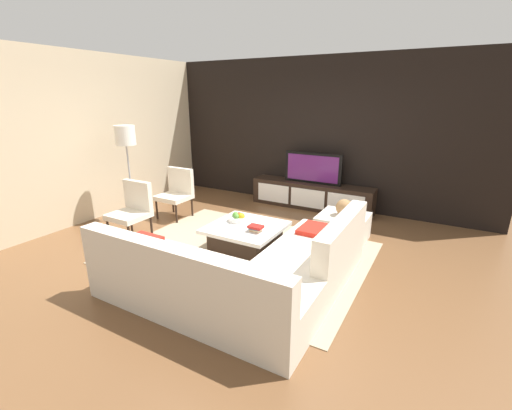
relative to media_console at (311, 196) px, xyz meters
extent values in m
plane|color=brown|center=(0.00, -2.40, -0.25)|extent=(14.00, 14.00, 0.00)
cube|color=black|center=(0.00, 0.30, 1.15)|extent=(6.40, 0.12, 2.80)
cube|color=beige|center=(-3.20, -2.20, 1.15)|extent=(0.12, 5.20, 2.80)
cube|color=tan|center=(-0.10, -2.40, -0.24)|extent=(3.31, 2.58, 0.01)
cube|color=black|center=(0.00, 0.00, 0.00)|extent=(2.36, 0.42, 0.50)
cube|color=white|center=(-0.72, -0.21, 0.00)|extent=(0.67, 0.01, 0.35)
cube|color=white|center=(0.00, -0.21, 0.00)|extent=(0.67, 0.01, 0.35)
cube|color=white|center=(0.72, -0.21, 0.00)|extent=(0.67, 0.01, 0.35)
cube|color=black|center=(0.00, 0.00, 0.54)|extent=(1.11, 0.05, 0.58)
cube|color=#591E66|center=(0.00, -0.03, 0.54)|extent=(1.00, 0.01, 0.49)
cube|color=beige|center=(0.20, -3.70, -0.04)|extent=(2.38, 0.85, 0.43)
cube|color=beige|center=(0.20, -4.03, 0.37)|extent=(2.38, 0.18, 0.38)
cube|color=beige|center=(0.97, -2.52, -0.04)|extent=(0.85, 1.51, 0.43)
cube|color=beige|center=(1.30, -2.52, 0.37)|extent=(0.18, 1.51, 0.38)
cube|color=red|center=(-0.51, -3.70, 0.29)|extent=(0.36, 0.20, 0.22)
cube|color=red|center=(0.97, -2.14, 0.21)|extent=(0.60, 0.44, 0.06)
cube|color=black|center=(-0.10, -2.30, -0.08)|extent=(0.78, 0.77, 0.33)
cube|color=white|center=(-0.10, -2.30, 0.10)|extent=(0.98, 0.96, 0.05)
cylinder|color=black|center=(-2.07, -3.02, -0.06)|extent=(0.04, 0.04, 0.38)
cylinder|color=black|center=(-1.62, -3.02, -0.06)|extent=(0.04, 0.04, 0.38)
cylinder|color=black|center=(-2.07, -2.59, -0.06)|extent=(0.04, 0.04, 0.38)
cylinder|color=black|center=(-1.62, -2.59, -0.06)|extent=(0.04, 0.04, 0.38)
cube|color=beige|center=(-1.85, -2.81, 0.13)|extent=(0.53, 0.51, 0.08)
cube|color=beige|center=(-1.85, -2.59, 0.40)|extent=(0.53, 0.08, 0.45)
cylinder|color=#A5A5AA|center=(-2.49, -2.17, -0.24)|extent=(0.28, 0.28, 0.02)
cylinder|color=#A5A5AA|center=(-2.49, -2.17, 0.42)|extent=(0.03, 0.03, 1.29)
cylinder|color=white|center=(-2.49, -2.17, 1.22)|extent=(0.33, 0.33, 0.32)
cube|color=beige|center=(0.97, -1.26, -0.05)|extent=(0.70, 0.70, 0.40)
cylinder|color=silver|center=(-0.28, -2.20, 0.17)|extent=(0.28, 0.28, 0.07)
sphere|color=gold|center=(-0.23, -2.20, 0.22)|extent=(0.10, 0.10, 0.10)
sphere|color=#B23326|center=(-0.29, -2.16, 0.22)|extent=(0.08, 0.08, 0.08)
sphere|color=#4C8C33|center=(-0.33, -2.20, 0.22)|extent=(0.10, 0.10, 0.10)
sphere|color=#4C8C33|center=(-0.28, -2.25, 0.22)|extent=(0.08, 0.08, 0.08)
cylinder|color=black|center=(-2.16, -1.94, -0.06)|extent=(0.04, 0.04, 0.38)
cylinder|color=black|center=(-1.71, -1.94, -0.06)|extent=(0.04, 0.04, 0.38)
cylinder|color=black|center=(-2.16, -1.52, -0.06)|extent=(0.04, 0.04, 0.38)
cylinder|color=black|center=(-1.71, -1.52, -0.06)|extent=(0.04, 0.04, 0.38)
cube|color=beige|center=(-1.93, -1.73, 0.13)|extent=(0.54, 0.50, 0.08)
cube|color=beige|center=(-1.93, -1.52, 0.40)|extent=(0.54, 0.08, 0.45)
sphere|color=#997247|center=(0.97, -1.26, 0.27)|extent=(0.25, 0.25, 0.25)
cube|color=#CCB78C|center=(0.12, -2.41, 0.15)|extent=(0.15, 0.11, 0.03)
cube|color=#2D516B|center=(0.12, -2.41, 0.17)|extent=(0.15, 0.11, 0.02)
cube|color=maroon|center=(0.13, -2.42, 0.20)|extent=(0.19, 0.14, 0.03)
camera|label=1|loc=(2.21, -6.09, 1.85)|focal=24.11mm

